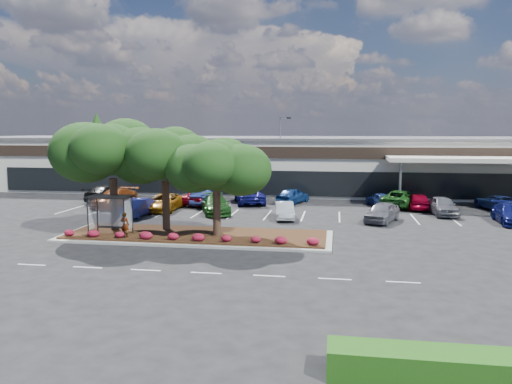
# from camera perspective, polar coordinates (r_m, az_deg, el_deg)

# --- Properties ---
(ground) EXTENTS (160.00, 160.00, 0.00)m
(ground) POSITION_cam_1_polar(r_m,az_deg,el_deg) (29.46, -5.22, -6.97)
(ground) COLOR black
(ground) RESTS_ON ground
(retail_store) EXTENTS (80.40, 25.20, 6.25)m
(retail_store) POSITION_cam_1_polar(r_m,az_deg,el_deg) (62.11, 2.60, 3.43)
(retail_store) COLOR beige
(retail_store) RESTS_ON ground
(landscape_island) EXTENTS (18.00, 6.00, 0.26)m
(landscape_island) POSITION_cam_1_polar(r_m,az_deg,el_deg) (33.70, -6.84, -4.97)
(landscape_island) COLOR #9A9995
(landscape_island) RESTS_ON ground
(lane_markings) EXTENTS (33.12, 20.06, 0.01)m
(lane_markings) POSITION_cam_1_polar(r_m,az_deg,el_deg) (39.43, -1.65, -3.32)
(lane_markings) COLOR silver
(lane_markings) RESTS_ON ground
(shrub_row) EXTENTS (17.00, 0.80, 0.50)m
(shrub_row) POSITION_cam_1_polar(r_m,az_deg,el_deg) (31.66, -7.90, -5.06)
(shrub_row) COLOR maroon
(shrub_row) RESTS_ON landscape_island
(bus_shelter) EXTENTS (2.75, 1.55, 2.59)m
(bus_shelter) POSITION_cam_1_polar(r_m,az_deg,el_deg) (34.29, -16.25, -1.29)
(bus_shelter) COLOR black
(bus_shelter) RESTS_ON landscape_island
(island_tree_west) EXTENTS (7.20, 7.20, 7.89)m
(island_tree_west) POSITION_cam_1_polar(r_m,az_deg,el_deg) (35.68, -16.02, 2.11)
(island_tree_west) COLOR black
(island_tree_west) RESTS_ON landscape_island
(island_tree_mid) EXTENTS (6.60, 6.60, 7.32)m
(island_tree_mid) POSITION_cam_1_polar(r_m,az_deg,el_deg) (35.02, -10.32, 1.71)
(island_tree_mid) COLOR black
(island_tree_mid) RESTS_ON landscape_island
(island_tree_east) EXTENTS (5.80, 5.80, 6.50)m
(island_tree_east) POSITION_cam_1_polar(r_m,az_deg,el_deg) (32.49, -4.53, 0.66)
(island_tree_east) COLOR black
(island_tree_east) RESTS_ON landscape_island
(hedge_south_east) EXTENTS (6.00, 1.30, 0.90)m
(hedge_south_east) POSITION_cam_1_polar(r_m,az_deg,el_deg) (15.93, 19.53, -18.23)
(hedge_south_east) COLOR #184911
(hedge_south_east) RESTS_ON ground
(conifer_north_west) EXTENTS (4.40, 4.40, 10.00)m
(conifer_north_west) POSITION_cam_1_polar(r_m,az_deg,el_deg) (82.53, -17.66, 5.31)
(conifer_north_west) COLOR black
(conifer_north_west) RESTS_ON ground
(person_waiting) EXTENTS (0.65, 0.49, 1.61)m
(person_waiting) POSITION_cam_1_polar(r_m,az_deg,el_deg) (33.37, -14.75, -3.63)
(person_waiting) COLOR #594C47
(person_waiting) RESTS_ON landscape_island
(light_pole) EXTENTS (1.43, 0.50, 8.66)m
(light_pole) POSITION_cam_1_polar(r_m,az_deg,el_deg) (56.10, 2.89, 3.70)
(light_pole) COLOR #9A9995
(light_pole) RESTS_ON ground
(car_0) EXTENTS (3.01, 5.89, 1.64)m
(car_0) POSITION_cam_1_polar(r_m,az_deg,el_deg) (48.31, -15.87, -0.68)
(car_0) COLOR #6A2C0D
(car_0) RESTS_ON ground
(car_1) EXTENTS (1.81, 4.51, 1.46)m
(car_1) POSITION_cam_1_polar(r_m,az_deg,el_deg) (42.57, -13.43, -1.75)
(car_1) COLOR navy
(car_1) RESTS_ON ground
(car_2) EXTENTS (2.59, 5.40, 1.49)m
(car_2) POSITION_cam_1_polar(r_m,az_deg,el_deg) (45.04, -10.48, -1.17)
(car_2) COLOR #7F4C0A
(car_2) RESTS_ON ground
(car_3) EXTENTS (3.89, 5.81, 1.56)m
(car_3) POSITION_cam_1_polar(r_m,az_deg,el_deg) (42.94, -4.63, -1.43)
(car_3) COLOR #164113
(car_3) RESTS_ON ground
(car_5) EXTENTS (2.09, 4.30, 1.36)m
(car_5) POSITION_cam_1_polar(r_m,az_deg,el_deg) (40.33, 3.26, -2.12)
(car_5) COLOR #ACB2B9
(car_5) RESTS_ON ground
(car_6) EXTENTS (3.40, 4.91, 1.55)m
(car_6) POSITION_cam_1_polar(r_m,az_deg,el_deg) (40.12, 14.21, -2.24)
(car_6) COLOR slate
(car_6) RESTS_ON ground
(car_7) EXTENTS (2.21, 4.77, 1.58)m
(car_7) POSITION_cam_1_polar(r_m,az_deg,el_deg) (44.84, 20.55, -1.49)
(car_7) COLOR slate
(car_7) RESTS_ON ground
(car_8) EXTENTS (2.40, 5.31, 1.51)m
(car_8) POSITION_cam_1_polar(r_m,az_deg,el_deg) (42.96, 27.16, -2.23)
(car_8) COLOR navy
(car_8) RESTS_ON ground
(car_9) EXTENTS (2.89, 5.94, 1.66)m
(car_9) POSITION_cam_1_polar(r_m,az_deg,el_deg) (51.91, -16.64, -0.16)
(car_9) COLOR black
(car_9) RESTS_ON ground
(car_10) EXTENTS (3.34, 5.60, 1.46)m
(car_10) POSITION_cam_1_polar(r_m,az_deg,el_deg) (48.00, -6.16, -0.60)
(car_10) COLOR maroon
(car_10) RESTS_ON ground
(car_11) EXTENTS (1.93, 5.15, 1.68)m
(car_11) POSITION_cam_1_polar(r_m,az_deg,el_deg) (47.77, -5.70, -0.50)
(car_11) COLOR navy
(car_11) RESTS_ON ground
(car_12) EXTENTS (4.11, 6.23, 1.59)m
(car_12) POSITION_cam_1_polar(r_m,az_deg,el_deg) (48.58, -0.75, -0.39)
(car_12) COLOR navy
(car_12) RESTS_ON ground
(car_13) EXTENTS (3.36, 4.79, 1.51)m
(car_13) POSITION_cam_1_polar(r_m,az_deg,el_deg) (48.87, 4.24, -0.41)
(car_13) COLOR navy
(car_13) RESTS_ON ground
(car_14) EXTENTS (2.80, 4.20, 1.33)m
(car_14) POSITION_cam_1_polar(r_m,az_deg,el_deg) (48.21, 13.99, -0.82)
(car_14) COLOR navy
(car_14) RESTS_ON ground
(car_15) EXTENTS (4.49, 6.22, 1.57)m
(car_15) POSITION_cam_1_polar(r_m,az_deg,el_deg) (48.32, 16.20, -0.73)
(car_15) COLOR #184A17
(car_15) RESTS_ON ground
(car_16) EXTENTS (1.94, 4.51, 1.52)m
(car_16) POSITION_cam_1_polar(r_m,az_deg,el_deg) (47.27, 18.02, -1.00)
(car_16) COLOR maroon
(car_16) RESTS_ON ground
(car_17) EXTENTS (3.63, 5.27, 1.34)m
(car_17) POSITION_cam_1_polar(r_m,az_deg,el_deg) (49.62, 25.86, -1.10)
(car_17) COLOR navy
(car_17) RESTS_ON ground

